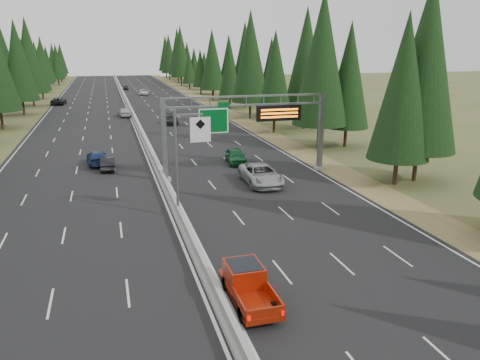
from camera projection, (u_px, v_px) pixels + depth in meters
name	position (u px, v px, depth m)	size (l,w,h in m)	color
road	(133.00, 116.00, 85.85)	(32.00, 260.00, 0.08)	black
shoulder_right	(226.00, 113.00, 90.56)	(3.60, 260.00, 0.06)	olive
shoulder_left	(28.00, 120.00, 81.14)	(3.60, 260.00, 0.06)	#495427
median_barrier	(133.00, 114.00, 85.74)	(0.70, 260.00, 0.85)	gray
sign_gantry	(253.00, 123.00, 45.06)	(16.75, 0.98, 7.80)	slate
hov_sign_pole	(184.00, 156.00, 33.84)	(2.80, 0.50, 8.00)	slate
tree_row_right	(249.00, 63.00, 87.61)	(12.05, 243.23, 18.91)	black
silver_minivan	(261.00, 174.00, 43.12)	(2.97, 6.43, 1.79)	#A2A3A7
red_pickup	(246.00, 281.00, 23.40)	(1.86, 5.20, 1.70)	black
car_ahead_green	(236.00, 156.00, 50.91)	(1.88, 4.68, 1.59)	#155F2E
car_ahead_dkred	(217.00, 122.00, 74.68)	(1.38, 3.95, 1.30)	#5E0D18
car_ahead_dkgrey	(171.00, 120.00, 76.70)	(2.03, 4.98, 1.45)	black
car_ahead_white	(144.00, 92.00, 123.52)	(2.39, 5.18, 1.44)	silver
car_ahead_far	(126.00, 88.00, 138.03)	(1.51, 3.76, 1.28)	black
car_onc_near	(108.00, 163.00, 48.21)	(1.38, 3.96, 1.30)	black
car_onc_blue	(97.00, 158.00, 50.45)	(2.01, 4.94, 1.43)	navy
car_onc_white	(124.00, 112.00, 84.69)	(1.91, 4.75, 1.62)	#B8B8B8
car_onc_far	(59.00, 101.00, 102.63)	(2.65, 5.75, 1.60)	black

